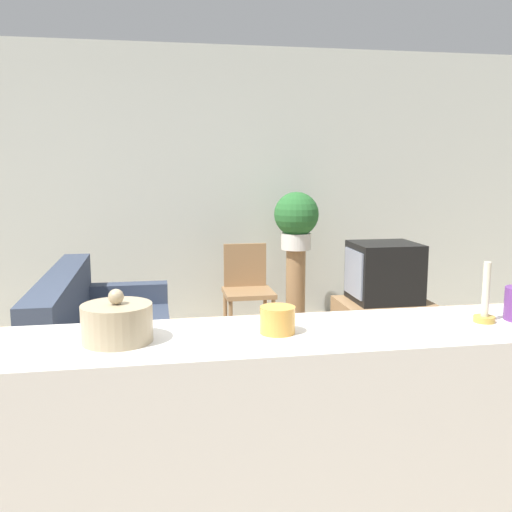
# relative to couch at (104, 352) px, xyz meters

# --- Properties ---
(wall_back) EXTENTS (9.00, 0.06, 2.70)m
(wall_back) POSITION_rel_couch_xyz_m (0.70, 1.90, 1.06)
(wall_back) COLOR silver
(wall_back) RESTS_ON ground_plane
(couch) EXTENTS (0.81, 1.80, 0.84)m
(couch) POSITION_rel_couch_xyz_m (0.00, 0.00, 0.00)
(couch) COLOR #384256
(couch) RESTS_ON ground_plane
(tv_stand) EXTENTS (0.75, 0.51, 0.44)m
(tv_stand) POSITION_rel_couch_xyz_m (2.22, 0.52, -0.08)
(tv_stand) COLOR #9E754C
(tv_stand) RESTS_ON ground_plane
(television) EXTENTS (0.54, 0.49, 0.48)m
(television) POSITION_rel_couch_xyz_m (2.21, 0.52, 0.38)
(television) COLOR black
(television) RESTS_ON tv_stand
(wooden_chair) EXTENTS (0.44, 0.44, 0.83)m
(wooden_chair) POSITION_rel_couch_xyz_m (1.19, 1.20, 0.17)
(wooden_chair) COLOR #9E754C
(wooden_chair) RESTS_ON ground_plane
(plant_stand) EXTENTS (0.19, 0.19, 0.75)m
(plant_stand) POSITION_rel_couch_xyz_m (1.70, 1.41, 0.08)
(plant_stand) COLOR #9E754C
(plant_stand) RESTS_ON ground_plane
(potted_plant) EXTENTS (0.43, 0.43, 0.55)m
(potted_plant) POSITION_rel_couch_xyz_m (1.70, 1.41, 0.75)
(potted_plant) COLOR white
(potted_plant) RESTS_ON plant_stand
(foreground_counter) EXTENTS (2.29, 0.44, 1.04)m
(foreground_counter) POSITION_rel_couch_xyz_m (0.70, -2.18, 0.22)
(foreground_counter) COLOR white
(foreground_counter) RESTS_ON ground_plane
(decorative_bowl) EXTENTS (0.21, 0.21, 0.16)m
(decorative_bowl) POSITION_rel_couch_xyz_m (0.25, -2.18, 0.80)
(decorative_bowl) COLOR tan
(decorative_bowl) RESTS_ON foreground_counter
(candle_jar) EXTENTS (0.11, 0.11, 0.08)m
(candle_jar) POSITION_rel_couch_xyz_m (0.73, -2.18, 0.78)
(candle_jar) COLOR gold
(candle_jar) RESTS_ON foreground_counter
(candlestick) EXTENTS (0.07, 0.07, 0.20)m
(candlestick) POSITION_rel_couch_xyz_m (1.43, -2.18, 0.80)
(candlestick) COLOR #B7933D
(candlestick) RESTS_ON foreground_counter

